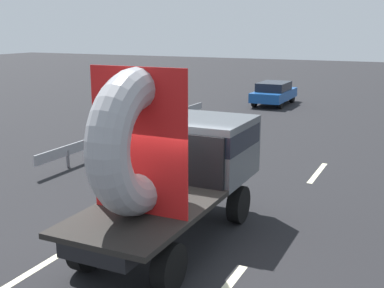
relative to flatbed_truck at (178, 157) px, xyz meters
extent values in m
plane|color=black|center=(-0.04, -0.68, -1.73)|extent=(120.00, 120.00, 0.00)
cylinder|color=black|center=(-0.85, 1.32, -1.31)|extent=(0.28, 0.84, 0.84)
cylinder|color=black|center=(0.85, 1.32, -1.31)|extent=(0.28, 0.84, 0.84)
cylinder|color=black|center=(-0.85, -1.99, -1.31)|extent=(0.28, 0.84, 0.84)
cylinder|color=black|center=(0.85, -1.99, -1.31)|extent=(0.28, 0.84, 0.84)
cube|color=black|center=(0.00, -0.34, -0.89)|extent=(1.30, 5.29, 0.25)
cube|color=#4C5156|center=(0.00, 1.32, -0.09)|extent=(2.00, 1.99, 1.35)
cube|color=black|center=(0.00, 1.27, 0.21)|extent=(2.02, 1.89, 0.44)
cube|color=black|center=(0.00, -1.33, -0.72)|extent=(2.00, 3.31, 0.10)
cube|color=black|center=(0.00, 0.27, -0.12)|extent=(1.80, 0.08, 1.10)
torus|color=#9E9EA3|center=(0.00, -1.48, 0.63)|extent=(0.73, 2.60, 2.60)
cube|color=red|center=(0.00, -1.48, 0.63)|extent=(1.90, 0.03, 2.60)
cylinder|color=black|center=(-4.13, 19.85, -1.43)|extent=(0.21, 0.61, 0.61)
cylinder|color=black|center=(-2.65, 19.85, -1.43)|extent=(0.21, 0.61, 0.61)
cylinder|color=black|center=(-4.13, 17.31, -1.43)|extent=(0.21, 0.61, 0.61)
cylinder|color=black|center=(-2.65, 17.31, -1.43)|extent=(0.21, 0.61, 0.61)
cube|color=#194C99|center=(-3.39, 18.58, -1.17)|extent=(1.70, 3.97, 0.52)
cube|color=black|center=(-3.39, 18.48, -0.67)|extent=(1.53, 2.22, 0.47)
cube|color=gray|center=(-5.55, 7.53, -1.18)|extent=(0.06, 11.56, 0.32)
cylinder|color=slate|center=(-5.55, 3.19, -1.46)|extent=(0.10, 0.10, 0.55)
cylinder|color=slate|center=(-5.55, 6.08, -1.46)|extent=(0.10, 0.10, 0.55)
cylinder|color=slate|center=(-5.55, 8.97, -1.46)|extent=(0.10, 0.10, 0.55)
cylinder|color=slate|center=(-5.55, 11.86, -1.46)|extent=(0.10, 0.10, 0.55)
cube|color=beige|center=(-1.69, -1.86, -1.73)|extent=(0.16, 2.83, 0.01)
cube|color=beige|center=(-1.69, 6.08, -1.73)|extent=(0.16, 2.45, 0.01)
cube|color=beige|center=(1.69, 5.97, -1.73)|extent=(0.16, 2.30, 0.01)
camera|label=1|loc=(4.40, -8.52, 2.56)|focal=45.75mm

